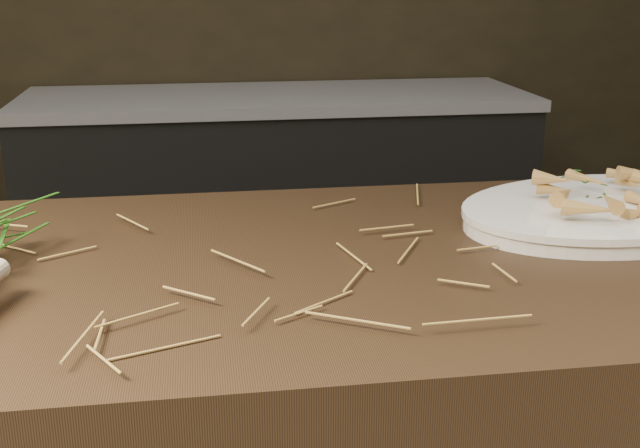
{
  "coord_description": "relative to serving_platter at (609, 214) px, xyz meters",
  "views": [
    {
      "loc": [
        0.02,
        -0.71,
        1.27
      ],
      "look_at": [
        0.16,
        0.26,
        0.96
      ],
      "focal_mm": 45.0,
      "sensor_mm": 36.0,
      "label": 1
    }
  ],
  "objects": [
    {
      "name": "roasted_veg_heap",
      "position": [
        0.0,
        0.0,
        0.04
      ],
      "size": [
        0.27,
        0.22,
        0.05
      ],
      "primitive_type": null,
      "rotation": [
        0.0,
        0.0,
        0.22
      ],
      "color": "#AB7135",
      "rests_on": "serving_platter"
    },
    {
      "name": "serving_platter",
      "position": [
        0.0,
        0.0,
        0.0
      ],
      "size": [
        0.54,
        0.42,
        0.03
      ],
      "primitive_type": null,
      "rotation": [
        0.0,
        0.0,
        0.22
      ],
      "color": "white",
      "rests_on": "main_counter"
    },
    {
      "name": "back_counter",
      "position": [
        -0.33,
        1.79,
        -0.49
      ],
      "size": [
        1.82,
        0.62,
        0.84
      ],
      "color": "black",
      "rests_on": "ground"
    },
    {
      "name": "straw_bedding",
      "position": [
        -0.63,
        -0.09,
        -0.0
      ],
      "size": [
        1.4,
        0.6,
        0.02
      ],
      "primitive_type": null,
      "color": "olive",
      "rests_on": "main_counter"
    }
  ]
}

